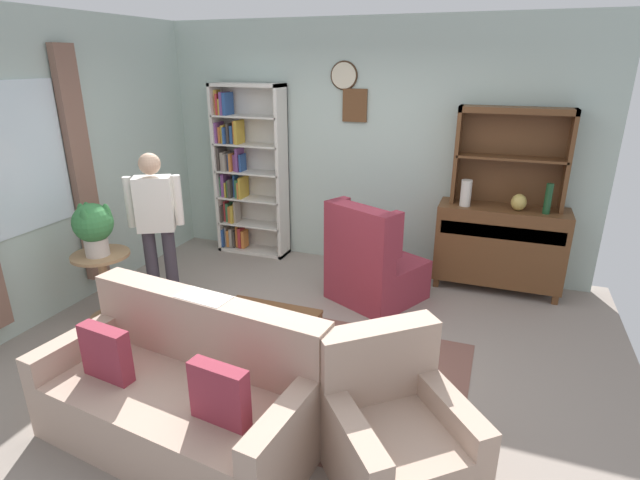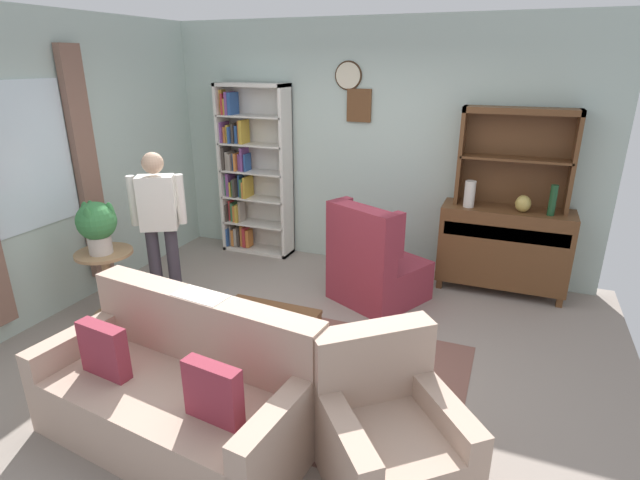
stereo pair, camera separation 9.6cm
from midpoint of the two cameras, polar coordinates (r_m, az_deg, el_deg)
name	(u,v)px [view 2 (the right image)]	position (r m, az deg, el deg)	size (l,w,h in m)	color
ground_plane	(301,350)	(4.37, -1.60, -12.59)	(5.40, 4.60, 0.02)	gray
wall_back	(374,148)	(5.77, 6.79, 10.58)	(5.00, 0.09, 2.80)	#ADC1B7
wall_left	(52,168)	(5.28, -28.17, 7.39)	(0.16, 4.20, 2.80)	#ADC1B7
area_rug	(308,373)	(4.07, -0.66, -15.12)	(2.42, 1.75, 0.01)	brown
bookshelf	(250,172)	(6.25, -7.71, 7.78)	(0.90, 0.30, 2.10)	silver
sideboard	(503,246)	(5.54, 20.95, -0.67)	(1.30, 0.45, 0.92)	brown
sideboard_hutch	(517,144)	(5.39, 22.39, 10.22)	(1.10, 0.26, 1.00)	brown
vase_tall	(470,194)	(5.32, 17.46, 5.11)	(0.11, 0.11, 0.27)	beige
vase_round	(523,204)	(5.33, 22.97, 3.90)	(0.15, 0.15, 0.17)	tan
bottle_wine	(553,200)	(5.31, 25.85, 4.17)	(0.07, 0.07, 0.31)	#194223
couch_floral	(180,393)	(3.46, -15.14, -16.78)	(1.89, 1.05, 0.90)	tan
armchair_floral	(388,437)	(3.11, 8.83, -21.64)	(1.08, 1.08, 0.88)	tan
wingback_chair	(374,267)	(5.02, 6.82, -3.09)	(1.06, 1.06, 1.05)	maroon
plant_stand	(108,277)	(5.09, -22.91, -3.95)	(0.52, 0.52, 0.67)	#A87F56
potted_plant_large	(97,223)	(4.88, -23.98, 1.76)	(0.35, 0.35, 0.49)	beige
person_reading	(159,220)	(4.95, -17.61, 2.22)	(0.49, 0.34, 1.56)	#38333D
coffee_table	(265,322)	(4.06, -5.67, -9.47)	(0.80, 0.50, 0.42)	brown
book_stack	(267,316)	(3.92, -5.48, -8.72)	(0.22, 0.15, 0.09)	gray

